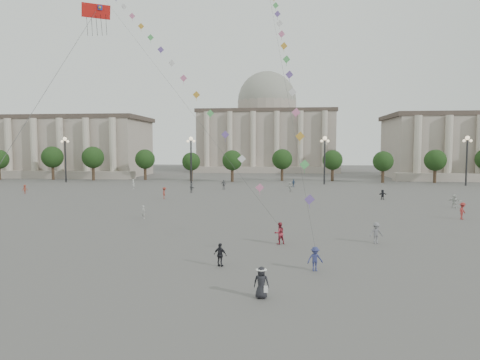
{
  "coord_description": "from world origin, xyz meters",
  "views": [
    {
      "loc": [
        5.69,
        -25.78,
        8.02
      ],
      "look_at": [
        1.95,
        12.0,
        5.19
      ],
      "focal_mm": 32.0,
      "sensor_mm": 36.0,
      "label": 1
    }
  ],
  "objects": [
    {
      "name": "person_crowd_12",
      "position": [
        -10.66,
        50.06,
        0.83
      ],
      "size": [
        1.43,
        1.44,
        1.66
      ],
      "primitive_type": "imported",
      "rotation": [
        0.0,
        0.0,
        2.35
      ],
      "color": "slate",
      "rests_on": "ground"
    },
    {
      "name": "hall_west",
      "position": [
        -75.0,
        93.89,
        8.43
      ],
      "size": [
        84.0,
        26.22,
        17.2
      ],
      "color": "gray",
      "rests_on": "ground"
    },
    {
      "name": "person_crowd_9",
      "position": [
        21.32,
        42.37,
        0.79
      ],
      "size": [
        1.52,
        1.08,
        1.59
      ],
      "primitive_type": "imported",
      "rotation": [
        0.0,
        0.0,
        0.47
      ],
      "color": "black",
      "rests_on": "ground"
    },
    {
      "name": "tourist_1",
      "position": [
        1.55,
        2.45,
        0.8
      ],
      "size": [
        1.02,
        0.69,
        1.61
      ],
      "primitive_type": "imported",
      "rotation": [
        0.0,
        0.0,
        2.8
      ],
      "color": "black",
      "rests_on": "ground"
    },
    {
      "name": "kite_flyer_1",
      "position": [
        7.88,
        2.01,
        0.8
      ],
      "size": [
        1.14,
        0.82,
        1.6
      ],
      "primitive_type": "imported",
      "rotation": [
        0.0,
        0.0,
        0.23
      ],
      "color": "navy",
      "rests_on": "ground"
    },
    {
      "name": "person_crowd_7",
      "position": [
        28.8,
        33.89,
        0.91
      ],
      "size": [
        1.72,
        1.37,
        1.83
      ],
      "primitive_type": "imported",
      "rotation": [
        0.0,
        0.0,
        2.57
      ],
      "color": "silver",
      "rests_on": "ground"
    },
    {
      "name": "dragon_kite",
      "position": [
        -9.27,
        7.81,
        18.08
      ],
      "size": [
        2.17,
        9.81,
        25.08
      ],
      "color": "red",
      "rests_on": "ground"
    },
    {
      "name": "person_crowd_8",
      "position": [
        25.97,
        24.19,
        0.97
      ],
      "size": [
        1.36,
        1.42,
        1.93
      ],
      "primitive_type": "imported",
      "rotation": [
        0.0,
        0.0,
        0.86
      ],
      "color": "maroon",
      "rests_on": "ground"
    },
    {
      "name": "ground",
      "position": [
        0.0,
        0.0,
        0.0
      ],
      "size": [
        360.0,
        360.0,
        0.0
      ],
      "primitive_type": "plane",
      "color": "#504D4B",
      "rests_on": "ground"
    },
    {
      "name": "person_crowd_6",
      "position": [
        13.62,
        10.71,
        0.9
      ],
      "size": [
        1.27,
        0.89,
        1.79
      ],
      "primitive_type": "imported",
      "rotation": [
        0.0,
        0.0,
        0.21
      ],
      "color": "slate",
      "rests_on": "ground"
    },
    {
      "name": "person_crowd_0",
      "position": [
        8.04,
        62.78,
        0.81
      ],
      "size": [
        0.96,
        0.93,
        1.62
      ],
      "primitive_type": "imported",
      "rotation": [
        0.0,
        0.0,
        0.74
      ],
      "color": "#324A72",
      "rests_on": "ground"
    },
    {
      "name": "person_crowd_4",
      "position": [
        7.17,
        53.61,
        0.89
      ],
      "size": [
        1.41,
        1.62,
        1.77
      ],
      "primitive_type": "imported",
      "rotation": [
        0.0,
        0.0,
        4.06
      ],
      "color": "beige",
      "rests_on": "ground"
    },
    {
      "name": "hat_person",
      "position": [
        4.63,
        -3.43,
        0.89
      ],
      "size": [
        0.87,
        0.6,
        1.71
      ],
      "color": "black",
      "rests_on": "ground"
    },
    {
      "name": "kite_flyer_0",
      "position": [
        5.5,
        9.71,
        0.92
      ],
      "size": [
        1.11,
        1.02,
        1.84
      ],
      "primitive_type": "imported",
      "rotation": [
        0.0,
        0.0,
        3.59
      ],
      "color": "maroon",
      "rests_on": "ground"
    },
    {
      "name": "tree_row",
      "position": [
        0.0,
        78.0,
        5.39
      ],
      "size": [
        137.12,
        5.12,
        8.0
      ],
      "color": "#35291A",
      "rests_on": "ground"
    },
    {
      "name": "lamp_post_far_east",
      "position": [
        45.0,
        70.0,
        7.35
      ],
      "size": [
        2.0,
        0.9,
        10.65
      ],
      "color": "#262628",
      "rests_on": "ground"
    },
    {
      "name": "hall_central",
      "position": [
        0.0,
        129.22,
        14.23
      ],
      "size": [
        48.3,
        34.3,
        35.5
      ],
      "color": "gray",
      "rests_on": "ground"
    },
    {
      "name": "person_crowd_13",
      "position": [
        -10.05,
        21.34,
        0.74
      ],
      "size": [
        0.58,
        0.65,
        1.49
      ],
      "primitive_type": "imported",
      "rotation": [
        0.0,
        0.0,
        2.09
      ],
      "color": "#AFB0AC",
      "rests_on": "ground"
    },
    {
      "name": "person_crowd_2",
      "position": [
        -39.62,
        45.32,
        0.78
      ],
      "size": [
        1.06,
        1.16,
        1.57
      ],
      "primitive_type": "imported",
      "rotation": [
        0.0,
        0.0,
        0.96
      ],
      "color": "maroon",
      "rests_on": "ground"
    },
    {
      "name": "kite_train_west",
      "position": [
        -15.49,
        31.01,
        26.09
      ],
      "size": [
        39.4,
        39.45,
        72.57
      ],
      "color": "#3F3F3F",
      "rests_on": "ground"
    },
    {
      "name": "lamp_post_far_west",
      "position": [
        -45.0,
        70.0,
        7.35
      ],
      "size": [
        2.0,
        0.9,
        10.65
      ],
      "color": "#262628",
      "rests_on": "ground"
    },
    {
      "name": "lamp_post_mid_east",
      "position": [
        15.0,
        70.0,
        7.35
      ],
      "size": [
        2.0,
        0.9,
        10.65
      ],
      "color": "#262628",
      "rests_on": "ground"
    },
    {
      "name": "person_crowd_10",
      "position": [
        -23.5,
        55.68,
        0.94
      ],
      "size": [
        0.79,
        0.81,
        1.88
      ],
      "primitive_type": "imported",
      "rotation": [
        0.0,
        0.0,
        2.29
      ],
      "color": "silver",
      "rests_on": "ground"
    },
    {
      "name": "lamp_post_mid_west",
      "position": [
        -15.0,
        70.0,
        7.35
      ],
      "size": [
        2.0,
        0.9,
        10.65
      ],
      "color": "#262628",
      "rests_on": "ground"
    },
    {
      "name": "person_crowd_16",
      "position": [
        -5.67,
        56.58,
        0.95
      ],
      "size": [
        1.15,
        0.55,
        1.9
      ],
      "primitive_type": "imported",
      "rotation": [
        0.0,
        0.0,
        6.2
      ],
      "color": "slate",
      "rests_on": "ground"
    },
    {
      "name": "person_crowd_17",
      "position": [
        -12.85,
        39.96,
        0.94
      ],
      "size": [
        1.01,
        1.36,
        1.87
      ],
      "primitive_type": "imported",
      "rotation": [
        0.0,
        0.0,
        1.86
      ],
      "color": "maroon",
      "rests_on": "ground"
    }
  ]
}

